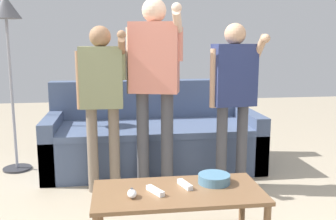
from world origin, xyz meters
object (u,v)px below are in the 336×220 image
(couch, at_px, (153,138))
(coffee_table, at_px, (178,197))
(player_left, at_px, (102,90))
(snack_bowl, at_px, (214,179))
(player_right, at_px, (234,88))
(game_remote_wand_near, at_px, (155,191))
(player_center, at_px, (155,72))
(game_remote_nunchuk, at_px, (132,194))
(game_remote_wand_far, at_px, (185,184))
(floor_lamp, at_px, (7,24))

(couch, distance_m, coffee_table, 1.64)
(couch, height_order, coffee_table, couch)
(player_left, bearing_deg, snack_bowl, -51.06)
(player_right, distance_m, game_remote_wand_near, 1.30)
(couch, xyz_separation_m, snack_bowl, (0.25, -1.55, 0.12))
(couch, distance_m, player_right, 1.15)
(coffee_table, distance_m, player_center, 1.24)
(snack_bowl, distance_m, game_remote_nunchuk, 0.57)
(game_remote_nunchuk, bearing_deg, player_center, 76.95)
(game_remote_nunchuk, height_order, game_remote_wand_far, game_remote_nunchuk)
(coffee_table, relative_size, player_right, 0.73)
(floor_lamp, distance_m, player_left, 1.27)
(player_center, height_order, game_remote_wand_far, player_center)
(game_remote_nunchuk, distance_m, game_remote_wand_far, 0.36)
(player_center, distance_m, game_remote_wand_far, 1.16)
(floor_lamp, bearing_deg, player_center, -26.78)
(floor_lamp, distance_m, game_remote_wand_near, 2.38)
(game_remote_nunchuk, bearing_deg, player_right, 46.39)
(player_center, distance_m, player_right, 0.69)
(game_remote_nunchuk, distance_m, floor_lamp, 2.33)
(game_remote_wand_near, bearing_deg, player_left, 108.35)
(coffee_table, bearing_deg, floor_lamp, 129.34)
(game_remote_nunchuk, xyz_separation_m, player_right, (0.91, 0.96, 0.50))
(coffee_table, xyz_separation_m, game_remote_nunchuk, (-0.29, -0.07, 0.07))
(coffee_table, distance_m, game_remote_wand_far, 0.10)
(couch, height_order, player_center, player_center)
(floor_lamp, distance_m, game_remote_wand_far, 2.43)
(player_right, bearing_deg, game_remote_wand_far, -124.32)
(player_left, relative_size, player_right, 0.98)
(coffee_table, xyz_separation_m, player_center, (-0.04, 1.02, 0.70))
(couch, relative_size, coffee_table, 2.03)
(floor_lamp, bearing_deg, coffee_table, -50.66)
(game_remote_wand_far, bearing_deg, floor_lamp, 131.29)
(player_right, bearing_deg, couch, 129.72)
(couch, bearing_deg, floor_lamp, 177.35)
(snack_bowl, height_order, player_center, player_center)
(floor_lamp, height_order, player_left, floor_lamp)
(couch, xyz_separation_m, player_right, (0.62, -0.74, 0.61))
(coffee_table, xyz_separation_m, player_left, (-0.49, 1.01, 0.56))
(player_left, bearing_deg, couch, 51.84)
(player_center, distance_m, game_remote_wand_near, 1.23)
(couch, bearing_deg, coffee_table, -90.16)
(couch, height_order, game_remote_nunchuk, couch)
(snack_bowl, relative_size, floor_lamp, 0.12)
(game_remote_wand_near, bearing_deg, floor_lamp, 125.92)
(coffee_table, relative_size, floor_lamp, 0.61)
(game_remote_wand_far, bearing_deg, player_left, 119.52)
(coffee_table, distance_m, player_left, 1.25)
(snack_bowl, bearing_deg, floor_lamp, 135.66)
(game_remote_nunchuk, bearing_deg, floor_lamp, 121.94)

